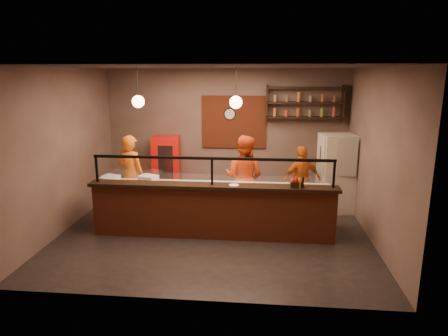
# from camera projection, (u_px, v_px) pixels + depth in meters

# --- Properties ---
(floor) EXTENTS (6.00, 6.00, 0.00)m
(floor) POSITION_uv_depth(u_px,v_px,m) (214.00, 231.00, 7.99)
(floor) COLOR black
(floor) RESTS_ON ground
(ceiling) EXTENTS (6.00, 6.00, 0.00)m
(ceiling) POSITION_uv_depth(u_px,v_px,m) (213.00, 67.00, 7.25)
(ceiling) COLOR #382F2B
(ceiling) RESTS_ON wall_back
(wall_back) EXTENTS (6.00, 0.00, 6.00)m
(wall_back) POSITION_uv_depth(u_px,v_px,m) (226.00, 134.00, 10.04)
(wall_back) COLOR #745F55
(wall_back) RESTS_ON floor
(wall_left) EXTENTS (0.00, 5.00, 5.00)m
(wall_left) POSITION_uv_depth(u_px,v_px,m) (64.00, 150.00, 7.90)
(wall_left) COLOR #745F55
(wall_left) RESTS_ON floor
(wall_right) EXTENTS (0.00, 5.00, 5.00)m
(wall_right) POSITION_uv_depth(u_px,v_px,m) (376.00, 156.00, 7.34)
(wall_right) COLOR #745F55
(wall_right) RESTS_ON floor
(wall_front) EXTENTS (6.00, 0.00, 6.00)m
(wall_front) POSITION_uv_depth(u_px,v_px,m) (191.00, 190.00, 5.20)
(wall_front) COLOR #745F55
(wall_front) RESTS_ON floor
(brick_patch) EXTENTS (1.60, 0.04, 1.30)m
(brick_patch) POSITION_uv_depth(u_px,v_px,m) (234.00, 122.00, 9.92)
(brick_patch) COLOR brown
(brick_patch) RESTS_ON wall_back
(service_counter) EXTENTS (4.60, 0.25, 1.00)m
(service_counter) POSITION_uv_depth(u_px,v_px,m) (212.00, 213.00, 7.59)
(service_counter) COLOR brown
(service_counter) RESTS_ON floor
(counter_ledge) EXTENTS (4.70, 0.37, 0.06)m
(counter_ledge) POSITION_uv_depth(u_px,v_px,m) (212.00, 186.00, 7.46)
(counter_ledge) COLOR black
(counter_ledge) RESTS_ON service_counter
(worktop_cabinet) EXTENTS (4.60, 0.75, 0.85)m
(worktop_cabinet) POSITION_uv_depth(u_px,v_px,m) (215.00, 208.00, 8.09)
(worktop_cabinet) COLOR gray
(worktop_cabinet) RESTS_ON floor
(worktop) EXTENTS (4.60, 0.75, 0.05)m
(worktop) POSITION_uv_depth(u_px,v_px,m) (215.00, 187.00, 7.98)
(worktop) COLOR silver
(worktop) RESTS_ON worktop_cabinet
(sneeze_guard) EXTENTS (4.50, 0.05, 0.52)m
(sneeze_guard) POSITION_uv_depth(u_px,v_px,m) (212.00, 168.00, 7.39)
(sneeze_guard) COLOR white
(sneeze_guard) RESTS_ON counter_ledge
(wall_shelving) EXTENTS (1.84, 0.28, 0.85)m
(wall_shelving) POSITION_uv_depth(u_px,v_px,m) (305.00, 103.00, 9.50)
(wall_shelving) COLOR black
(wall_shelving) RESTS_ON wall_back
(wall_clock) EXTENTS (0.30, 0.04, 0.30)m
(wall_clock) POSITION_uv_depth(u_px,v_px,m) (230.00, 114.00, 9.88)
(wall_clock) COLOR black
(wall_clock) RESTS_ON wall_back
(pendant_left) EXTENTS (0.24, 0.24, 0.77)m
(pendant_left) POSITION_uv_depth(u_px,v_px,m) (138.00, 101.00, 7.74)
(pendant_left) COLOR black
(pendant_left) RESTS_ON ceiling
(pendant_right) EXTENTS (0.24, 0.24, 0.77)m
(pendant_right) POSITION_uv_depth(u_px,v_px,m) (236.00, 102.00, 7.56)
(pendant_right) COLOR black
(pendant_right) RESTS_ON ceiling
(cook_left) EXTENTS (0.76, 0.63, 1.80)m
(cook_left) POSITION_uv_depth(u_px,v_px,m) (131.00, 175.00, 8.76)
(cook_left) COLOR orange
(cook_left) RESTS_ON floor
(cook_mid) EXTENTS (1.06, 0.94, 1.82)m
(cook_mid) POSITION_uv_depth(u_px,v_px,m) (244.00, 177.00, 8.55)
(cook_mid) COLOR #CF4213
(cook_mid) RESTS_ON floor
(cook_right) EXTENTS (0.98, 0.69, 1.54)m
(cook_right) POSITION_uv_depth(u_px,v_px,m) (302.00, 180.00, 8.88)
(cook_right) COLOR #C75A12
(cook_right) RESTS_ON floor
(fridge) EXTENTS (0.83, 0.79, 1.77)m
(fridge) POSITION_uv_depth(u_px,v_px,m) (336.00, 173.00, 9.01)
(fridge) COLOR beige
(fridge) RESTS_ON floor
(red_cooler) EXTENTS (0.73, 0.68, 1.56)m
(red_cooler) POSITION_uv_depth(u_px,v_px,m) (167.00, 167.00, 10.03)
(red_cooler) COLOR red
(red_cooler) RESTS_ON floor
(pizza_dough) EXTENTS (0.67, 0.67, 0.01)m
(pizza_dough) POSITION_uv_depth(u_px,v_px,m) (242.00, 185.00, 7.98)
(pizza_dough) COLOR white
(pizza_dough) RESTS_ON worktop
(prep_tub_a) EXTENTS (0.37, 0.33, 0.16)m
(prep_tub_a) POSITION_uv_depth(u_px,v_px,m) (111.00, 179.00, 8.15)
(prep_tub_a) COLOR silver
(prep_tub_a) RESTS_ON worktop
(prep_tub_b) EXTENTS (0.42, 0.38, 0.17)m
(prep_tub_b) POSITION_uv_depth(u_px,v_px,m) (148.00, 180.00, 8.09)
(prep_tub_b) COLOR white
(prep_tub_b) RESTS_ON worktop
(prep_tub_c) EXTENTS (0.38, 0.35, 0.15)m
(prep_tub_c) POSITION_uv_depth(u_px,v_px,m) (108.00, 181.00, 8.02)
(prep_tub_c) COLOR white
(prep_tub_c) RESTS_ON worktop
(rolling_pin) EXTENTS (0.34, 0.19, 0.06)m
(rolling_pin) POSITION_uv_depth(u_px,v_px,m) (178.00, 184.00, 7.96)
(rolling_pin) COLOR gold
(rolling_pin) RESTS_ON worktop
(condiment_caddy) EXTENTS (0.21, 0.17, 0.11)m
(condiment_caddy) POSITION_uv_depth(u_px,v_px,m) (296.00, 184.00, 7.27)
(condiment_caddy) COLOR black
(condiment_caddy) RESTS_ON counter_ledge
(pepper_mill) EXTENTS (0.04, 0.04, 0.19)m
(pepper_mill) POSITION_uv_depth(u_px,v_px,m) (303.00, 182.00, 7.28)
(pepper_mill) COLOR black
(pepper_mill) RESTS_ON counter_ledge
(small_plate) EXTENTS (0.23, 0.23, 0.01)m
(small_plate) POSITION_uv_depth(u_px,v_px,m) (234.00, 185.00, 7.40)
(small_plate) COLOR white
(small_plate) RESTS_ON counter_ledge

